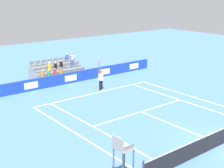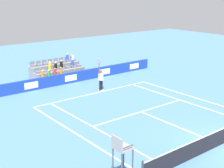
{
  "view_description": "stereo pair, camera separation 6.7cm",
  "coord_description": "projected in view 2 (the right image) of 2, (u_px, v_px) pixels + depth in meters",
  "views": [
    {
      "loc": [
        14.83,
        9.02,
        8.15
      ],
      "look_at": [
        -0.39,
        -10.16,
        1.1
      ],
      "focal_mm": 52.35,
      "sensor_mm": 36.0,
      "label": 1
    },
    {
      "loc": [
        14.78,
        9.06,
        8.15
      ],
      "look_at": [
        -0.39,
        -10.16,
        1.1
      ],
      "focal_mm": 52.35,
      "sensor_mm": 36.0,
      "label": 2
    }
  ],
  "objects": [
    {
      "name": "line_centre_service",
      "position": [
        176.0,
        126.0,
        20.31
      ],
      "size": [
        0.1,
        6.4,
        0.01
      ],
      "primitive_type": "cube",
      "color": "white",
      "rests_on": "ground"
    },
    {
      "name": "stadium_stand",
      "position": [
        58.0,
        72.0,
        31.38
      ],
      "size": [
        4.96,
        2.85,
        2.14
      ],
      "color": "gray",
      "rests_on": "ground"
    },
    {
      "name": "tennis_player",
      "position": [
        101.0,
        79.0,
        27.25
      ],
      "size": [
        0.54,
        0.42,
        2.85
      ],
      "color": "black",
      "rests_on": "ground"
    },
    {
      "name": "line_service",
      "position": [
        141.0,
        112.0,
        22.72
      ],
      "size": [
        8.23,
        0.1,
        0.01
      ],
      "primitive_type": "cube",
      "color": "white",
      "rests_on": "ground"
    },
    {
      "name": "line_centre_mark",
      "position": [
        96.0,
        93.0,
        26.79
      ],
      "size": [
        0.1,
        0.2,
        0.01
      ],
      "primitive_type": "cube",
      "color": "white",
      "rests_on": "ground"
    },
    {
      "name": "line_doubles_sideline_left",
      "position": [
        78.0,
        135.0,
        19.11
      ],
      "size": [
        0.1,
        11.89,
        0.01
      ],
      "primitive_type": "cube",
      "color": "white",
      "rests_on": "ground"
    },
    {
      "name": "line_baseline",
      "position": [
        95.0,
        93.0,
        26.86
      ],
      "size": [
        10.97,
        0.1,
        0.01
      ],
      "primitive_type": "cube",
      "color": "white",
      "rests_on": "ground"
    },
    {
      "name": "ground_plane",
      "position": [
        221.0,
        145.0,
        17.89
      ],
      "size": [
        80.0,
        80.0,
        0.0
      ],
      "primitive_type": "plane",
      "color": "#4C7AB2"
    },
    {
      "name": "umpire_chair",
      "position": [
        121.0,
        153.0,
        13.79
      ],
      "size": [
        0.7,
        0.7,
        2.34
      ],
      "color": "#474C54",
      "rests_on": "ground"
    },
    {
      "name": "line_doubles_sideline_right",
      "position": [
        196.0,
        98.0,
        25.64
      ],
      "size": [
        0.1,
        11.89,
        0.01
      ],
      "primitive_type": "cube",
      "color": "white",
      "rests_on": "ground"
    },
    {
      "name": "tennis_net",
      "position": [
        222.0,
        136.0,
        17.76
      ],
      "size": [
        11.97,
        0.1,
        1.07
      ],
      "color": "#33383D",
      "rests_on": "ground"
    },
    {
      "name": "line_singles_sideline_left",
      "position": [
        97.0,
        129.0,
        19.93
      ],
      "size": [
        0.1,
        11.89,
        0.01
      ],
      "primitive_type": "cube",
      "color": "white",
      "rests_on": "ground"
    },
    {
      "name": "sponsor_barrier",
      "position": [
        70.0,
        78.0,
        29.66
      ],
      "size": [
        19.31,
        0.22,
        0.99
      ],
      "color": "#193899",
      "rests_on": "ground"
    },
    {
      "name": "line_singles_sideline_right",
      "position": [
        185.0,
        101.0,
        24.83
      ],
      "size": [
        0.1,
        11.89,
        0.01
      ],
      "primitive_type": "cube",
      "color": "white",
      "rests_on": "ground"
    }
  ]
}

